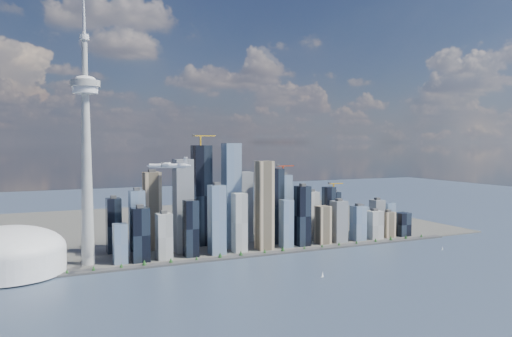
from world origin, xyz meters
name	(u,v)px	position (x,y,z in m)	size (l,w,h in m)	color
ground	(300,289)	(0.00, 0.00, 0.00)	(4000.00, 4000.00, 0.00)	#2F3C53
seawall	(241,256)	(0.00, 250.00, 2.00)	(1100.00, 22.00, 4.00)	#383838
land	(181,225)	(0.00, 700.00, 1.50)	(1400.00, 900.00, 3.00)	#4C4C47
shoreline_trees	(241,253)	(0.00, 250.00, 8.78)	(960.53, 7.20, 8.80)	#3F2D1E
skyscraper_cluster	(250,213)	(59.62, 336.82, 80.07)	(736.00, 142.00, 258.04)	black
needle_tower	(86,145)	(-300.00, 310.00, 235.84)	(56.00, 56.00, 550.50)	#989893
dome_stadium	(8,253)	(-440.00, 300.00, 39.44)	(200.00, 200.00, 86.00)	silver
airplane	(169,165)	(-173.02, 172.04, 200.84)	(78.14, 69.88, 19.57)	white
sailboat_west	(323,275)	(73.69, 47.58, 3.43)	(7.62, 4.14, 10.69)	silver
sailboat_east	(442,249)	(440.72, 129.08, 2.79)	(6.30, 2.31, 8.70)	silver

